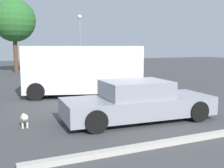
# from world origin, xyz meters

# --- Properties ---
(ground_plane) EXTENTS (80.00, 80.00, 0.00)m
(ground_plane) POSITION_xyz_m (0.00, 0.00, 0.00)
(ground_plane) COLOR #424244
(sedan_foreground) EXTENTS (4.79, 2.08, 1.25)m
(sedan_foreground) POSITION_xyz_m (-0.36, -0.27, 0.58)
(sedan_foreground) COLOR gray
(sedan_foreground) RESTS_ON ground_plane
(dog) EXTENTS (0.25, 0.67, 0.42)m
(dog) POSITION_xyz_m (-3.70, 0.36, 0.27)
(dog) COLOR beige
(dog) RESTS_ON ground_plane
(van_white) EXTENTS (5.64, 3.48, 2.31)m
(van_white) POSITION_xyz_m (-0.48, 4.67, 1.25)
(van_white) COLOR white
(van_white) RESTS_ON ground_plane
(parking_curb) EXTENTS (8.42, 0.20, 0.12)m
(parking_curb) POSITION_xyz_m (0.00, -2.52, 0.06)
(parking_curb) COLOR #B7B2A8
(parking_curb) RESTS_ON ground_plane
(light_post_near) EXTENTS (0.44, 0.44, 5.54)m
(light_post_near) POSITION_xyz_m (4.49, 20.51, 3.84)
(light_post_near) COLOR gray
(light_post_near) RESTS_ON ground_plane
(tree_back_left) EXTENTS (3.66, 3.66, 6.36)m
(tree_back_left) POSITION_xyz_m (-2.16, 18.13, 4.50)
(tree_back_left) COLOR brown
(tree_back_left) RESTS_ON ground_plane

